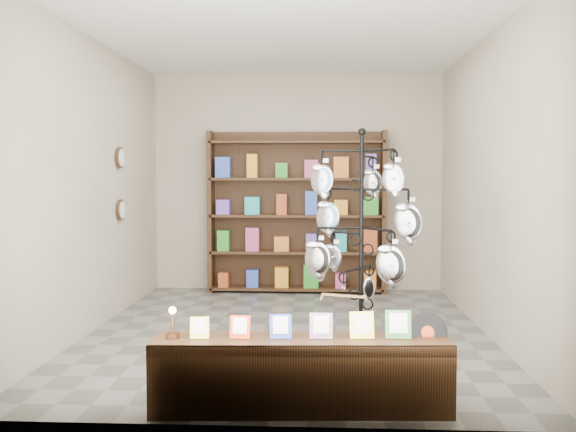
{
  "coord_description": "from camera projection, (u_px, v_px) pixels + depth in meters",
  "views": [
    {
      "loc": [
        0.34,
        -6.46,
        1.58
      ],
      "look_at": [
        0.05,
        -1.0,
        1.25
      ],
      "focal_mm": 40.0,
      "sensor_mm": 36.0,
      "label": 1
    }
  ],
  "objects": [
    {
      "name": "wall_clocks",
      "position": [
        121.0,
        184.0,
        7.36
      ],
      "size": [
        0.03,
        0.24,
        0.84
      ],
      "color": "black",
      "rests_on": "ground"
    },
    {
      "name": "front_shelf",
      "position": [
        301.0,
        374.0,
        4.34
      ],
      "size": [
        2.02,
        0.51,
        0.71
      ],
      "rotation": [
        0.0,
        0.0,
        0.05
      ],
      "color": "black",
      "rests_on": "ground"
    },
    {
      "name": "room_envelope",
      "position": [
        288.0,
        150.0,
        6.44
      ],
      "size": [
        5.0,
        5.0,
        5.0
      ],
      "color": "#B8AD94",
      "rests_on": "ground"
    },
    {
      "name": "display_tree",
      "position": [
        361.0,
        228.0,
        5.38
      ],
      "size": [
        1.1,
        1.1,
        1.99
      ],
      "rotation": [
        0.0,
        0.0,
        -0.42
      ],
      "color": "black",
      "rests_on": "ground"
    },
    {
      "name": "back_shelving",
      "position": [
        297.0,
        217.0,
        8.78
      ],
      "size": [
        2.42,
        0.36,
        2.2
      ],
      "color": "black",
      "rests_on": "ground"
    },
    {
      "name": "ground",
      "position": [
        288.0,
        331.0,
        6.56
      ],
      "size": [
        5.0,
        5.0,
        0.0
      ],
      "primitive_type": "plane",
      "color": "slate",
      "rests_on": "ground"
    }
  ]
}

